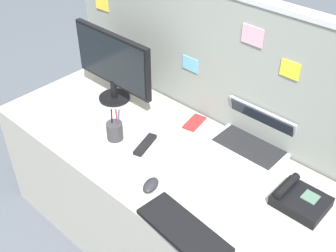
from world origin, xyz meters
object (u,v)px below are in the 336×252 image
object	(u,v)px
pen_cup	(115,131)
cell_phone_red_case	(194,123)
desktop_monitor	(113,63)
laptop	(253,139)
keyboard_main	(184,230)
tv_remote	(145,145)
desk_phone	(300,200)
computer_mouse_right_hand	(151,185)

from	to	relation	value
pen_cup	cell_phone_red_case	bearing A→B (deg)	60.16
desktop_monitor	cell_phone_red_case	world-z (taller)	desktop_monitor
desktop_monitor	laptop	distance (m)	0.87
keyboard_main	pen_cup	distance (m)	0.69
desktop_monitor	pen_cup	world-z (taller)	desktop_monitor
keyboard_main	tv_remote	distance (m)	0.57
cell_phone_red_case	tv_remote	xyz separation A→B (m)	(-0.06, -0.31, 0.01)
desktop_monitor	keyboard_main	bearing A→B (deg)	-26.60
desk_phone	computer_mouse_right_hand	bearing A→B (deg)	-146.12
keyboard_main	pen_cup	world-z (taller)	pen_cup
desk_phone	cell_phone_red_case	world-z (taller)	desk_phone
pen_cup	tv_remote	bearing A→B (deg)	20.63
pen_cup	cell_phone_red_case	xyz separation A→B (m)	(0.21, 0.37, -0.04)
cell_phone_red_case	tv_remote	bearing A→B (deg)	-111.29
desktop_monitor	computer_mouse_right_hand	world-z (taller)	desktop_monitor
laptop	computer_mouse_right_hand	size ratio (longest dim) A/B	3.72
desk_phone	pen_cup	size ratio (longest dim) A/B	1.14
desk_phone	computer_mouse_right_hand	size ratio (longest dim) A/B	2.12
pen_cup	cell_phone_red_case	size ratio (longest dim) A/B	1.29
laptop	keyboard_main	size ratio (longest dim) A/B	0.92
tv_remote	keyboard_main	bearing A→B (deg)	-45.80
desk_phone	laptop	bearing A→B (deg)	151.81
tv_remote	desk_phone	bearing A→B (deg)	-4.00
desktop_monitor	laptop	xyz separation A→B (m)	(0.83, 0.17, -0.19)
cell_phone_red_case	tv_remote	size ratio (longest dim) A/B	0.85
desk_phone	cell_phone_red_case	xyz separation A→B (m)	(-0.70, 0.14, -0.02)
keyboard_main	tv_remote	size ratio (longest dim) A/B	2.37
laptop	pen_cup	distance (m)	0.70
computer_mouse_right_hand	tv_remote	size ratio (longest dim) A/B	0.59
desktop_monitor	desk_phone	xyz separation A→B (m)	(1.20, -0.02, -0.20)
laptop	pen_cup	world-z (taller)	laptop
desktop_monitor	keyboard_main	size ratio (longest dim) A/B	1.39
pen_cup	keyboard_main	bearing A→B (deg)	-18.34
desktop_monitor	laptop	bearing A→B (deg)	11.80
desk_phone	computer_mouse_right_hand	xyz separation A→B (m)	(-0.53, -0.36, -0.01)
keyboard_main	desk_phone	bearing A→B (deg)	64.57
tv_remote	cell_phone_red_case	bearing A→B (deg)	62.95
keyboard_main	computer_mouse_right_hand	bearing A→B (deg)	167.13
laptop	tv_remote	world-z (taller)	laptop
desktop_monitor	cell_phone_red_case	distance (m)	0.56
computer_mouse_right_hand	pen_cup	xyz separation A→B (m)	(-0.38, 0.13, 0.03)
cell_phone_red_case	tv_remote	distance (m)	0.32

